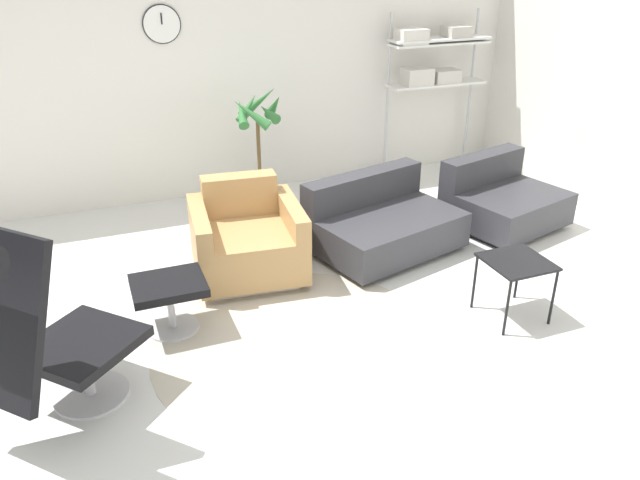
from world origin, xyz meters
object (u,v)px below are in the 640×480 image
at_px(lounge_chair, 23,318).
at_px(ottoman, 169,294).
at_px(couch_low, 382,225).
at_px(side_table, 516,267).
at_px(couch_second, 502,202).
at_px(armchair_red, 247,242).
at_px(potted_plant, 259,154).
at_px(shelf_unit, 432,59).

height_order(lounge_chair, ottoman, lounge_chair).
height_order(couch_low, side_table, couch_low).
height_order(couch_second, side_table, couch_second).
bearing_deg(ottoman, couch_second, 11.48).
xyz_separation_m(ottoman, couch_low, (1.91, 0.59, -0.05)).
xyz_separation_m(ottoman, couch_second, (3.20, 0.65, -0.05)).
xyz_separation_m(ottoman, armchair_red, (0.71, 0.59, 0.00)).
height_order(ottoman, couch_low, couch_low).
distance_m(armchair_red, potted_plant, 1.36).
bearing_deg(couch_second, armchair_red, -13.35).
xyz_separation_m(ottoman, shelf_unit, (3.26, 2.18, 1.01)).
relative_size(lounge_chair, ottoman, 2.69).
xyz_separation_m(couch_second, shelf_unit, (0.06, 1.53, 1.07)).
height_order(ottoman, armchair_red, armchair_red).
bearing_deg(couch_second, shelf_unit, -107.03).
relative_size(armchair_red, side_table, 2.05).
height_order(ottoman, side_table, side_table).
height_order(lounge_chair, armchair_red, lounge_chair).
xyz_separation_m(couch_second, side_table, (-0.90, -1.37, 0.17)).
height_order(couch_low, couch_second, same).
relative_size(couch_low, potted_plant, 1.13).
xyz_separation_m(armchair_red, side_table, (1.59, -1.30, 0.12)).
bearing_deg(potted_plant, couch_low, -59.57).
bearing_deg(potted_plant, couch_second, -30.26).
distance_m(armchair_red, shelf_unit, 3.17).
bearing_deg(side_table, armchair_red, 140.70).
bearing_deg(side_table, couch_low, 106.54).
height_order(ottoman, shelf_unit, shelf_unit).
xyz_separation_m(potted_plant, shelf_unit, (2.07, 0.36, 0.71)).
bearing_deg(couch_low, armchair_red, -14.63).
height_order(armchair_red, potted_plant, potted_plant).
xyz_separation_m(ottoman, potted_plant, (1.19, 1.82, 0.30)).
bearing_deg(couch_second, couch_low, -12.16).
distance_m(lounge_chair, armchair_red, 2.08).
bearing_deg(ottoman, lounge_chair, -136.68).
distance_m(ottoman, armchair_red, 0.92).
bearing_deg(couch_second, side_table, 41.83).
distance_m(ottoman, couch_low, 2.00).
relative_size(lounge_chair, side_table, 2.94).
bearing_deg(lounge_chair, side_table, 47.51).
bearing_deg(shelf_unit, ottoman, -146.19).
bearing_deg(side_table, couch_second, 56.65).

